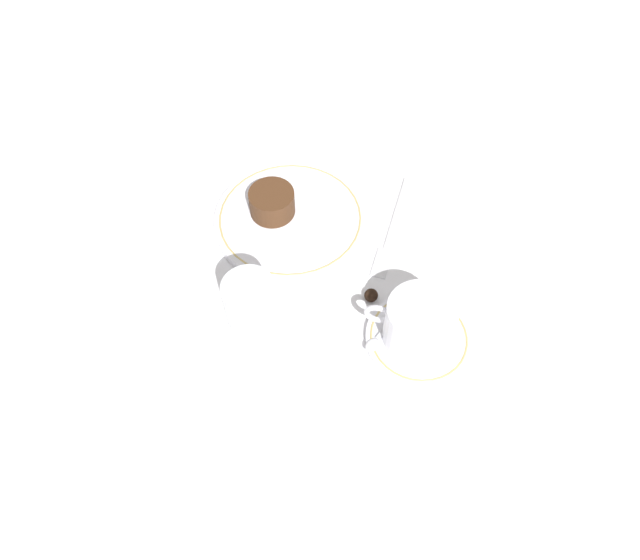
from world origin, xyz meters
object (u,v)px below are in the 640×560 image
(wine_glass, at_px, (251,305))
(fork, at_px, (390,236))
(coffee_cup, at_px, (419,322))
(dessert_cake, at_px, (272,202))
(dinner_plate, at_px, (290,219))

(wine_glass, distance_m, fork, 0.26)
(coffee_cup, relative_size, dessert_cake, 1.73)
(dinner_plate, xyz_separation_m, fork, (-0.15, -0.01, -0.01))
(fork, relative_size, dessert_cake, 2.94)
(dessert_cake, bearing_deg, fork, -179.87)
(coffee_cup, bearing_deg, dinner_plate, -37.11)
(coffee_cup, distance_m, fork, 0.18)
(coffee_cup, distance_m, wine_glass, 0.21)
(wine_glass, height_order, fork, wine_glass)
(coffee_cup, bearing_deg, fork, -70.13)
(wine_glass, bearing_deg, coffee_cup, -169.25)
(dinner_plate, height_order, wine_glass, wine_glass)
(wine_glass, bearing_deg, dessert_cake, -81.64)
(dinner_plate, bearing_deg, fork, -177.96)
(fork, height_order, dessert_cake, dessert_cake)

